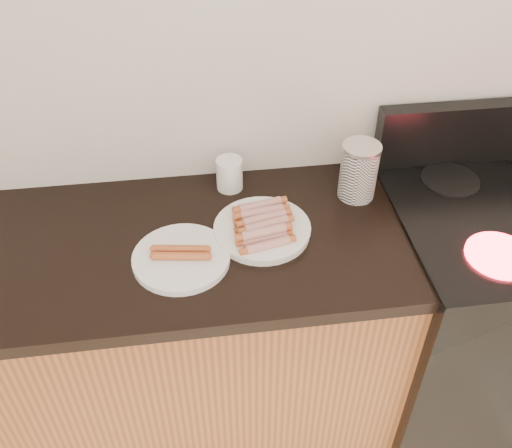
{
  "coord_description": "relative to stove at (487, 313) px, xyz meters",
  "views": [
    {
      "loc": [
        -0.18,
        0.51,
        1.97
      ],
      "look_at": [
        -0.03,
        1.62,
        1.0
      ],
      "focal_mm": 40.0,
      "sensor_mm": 36.0,
      "label": 1
    }
  ],
  "objects": [
    {
      "name": "canister",
      "position": [
        -0.47,
        0.16,
        0.53
      ],
      "size": [
        0.11,
        0.11,
        0.18
      ],
      "rotation": [
        0.0,
        0.0,
        -0.35
      ],
      "color": "silver",
      "rests_on": "counter_slab"
    },
    {
      "name": "stove_panel",
      "position": [
        0.0,
        0.28,
        0.55
      ],
      "size": [
        0.76,
        0.06,
        0.2
      ],
      "primitive_type": "cube",
      "color": "black",
      "rests_on": "stove"
    },
    {
      "name": "cabinet_base",
      "position": [
        -1.48,
        0.01,
        -0.03
      ],
      "size": [
        2.2,
        0.59,
        0.86
      ],
      "primitive_type": "cube",
      "color": "#9B5029",
      "rests_on": "floor"
    },
    {
      "name": "wall_back",
      "position": [
        -0.78,
        0.32,
        0.84
      ],
      "size": [
        4.0,
        0.04,
        2.6
      ],
      "primitive_type": "cube",
      "color": "silver",
      "rests_on": "ground"
    },
    {
      "name": "side_plate",
      "position": [
        -1.01,
        -0.06,
        0.45
      ],
      "size": [
        0.31,
        0.31,
        0.02
      ],
      "primitive_type": "cylinder",
      "rotation": [
        0.0,
        0.0,
        -0.22
      ],
      "color": "silver",
      "rests_on": "counter_slab"
    },
    {
      "name": "main_plate",
      "position": [
        -0.78,
        0.02,
        0.45
      ],
      "size": [
        0.33,
        0.33,
        0.02
      ],
      "primitive_type": "cylinder",
      "rotation": [
        0.0,
        0.0,
        -0.27
      ],
      "color": "silver",
      "rests_on": "counter_slab"
    },
    {
      "name": "plain_sausages",
      "position": [
        -1.01,
        -0.06,
        0.47
      ],
      "size": [
        0.14,
        0.07,
        0.02
      ],
      "rotation": [
        0.0,
        0.0,
        -0.15
      ],
      "color": "#C67E52",
      "rests_on": "side_plate"
    },
    {
      "name": "burner_near_left",
      "position": [
        -0.17,
        -0.17,
        0.46
      ],
      "size": [
        0.18,
        0.18,
        0.01
      ],
      "primitive_type": "cylinder",
      "color": "#FF1E2D",
      "rests_on": "stove"
    },
    {
      "name": "stove",
      "position": [
        0.0,
        0.0,
        0.0
      ],
      "size": [
        0.76,
        0.65,
        0.91
      ],
      "color": "black",
      "rests_on": "floor"
    },
    {
      "name": "hotdog_pile",
      "position": [
        -0.78,
        0.02,
        0.48
      ],
      "size": [
        0.12,
        0.22,
        0.05
      ],
      "rotation": [
        0.0,
        0.0,
        0.17
      ],
      "color": "maroon",
      "rests_on": "main_plate"
    },
    {
      "name": "counter_slab",
      "position": [
        -1.48,
        0.01,
        0.42
      ],
      "size": [
        2.2,
        0.62,
        0.04
      ],
      "primitive_type": "cube",
      "color": "black",
      "rests_on": "cabinet_base"
    },
    {
      "name": "burner_far_left",
      "position": [
        -0.17,
        0.17,
        0.46
      ],
      "size": [
        0.18,
        0.18,
        0.01
      ],
      "primitive_type": "cylinder",
      "color": "black",
      "rests_on": "stove"
    },
    {
      "name": "mug",
      "position": [
        -0.85,
        0.24,
        0.49
      ],
      "size": [
        0.09,
        0.09,
        0.1
      ],
      "primitive_type": "cylinder",
      "rotation": [
        0.0,
        0.0,
        0.12
      ],
      "color": "silver",
      "rests_on": "counter_slab"
    }
  ]
}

